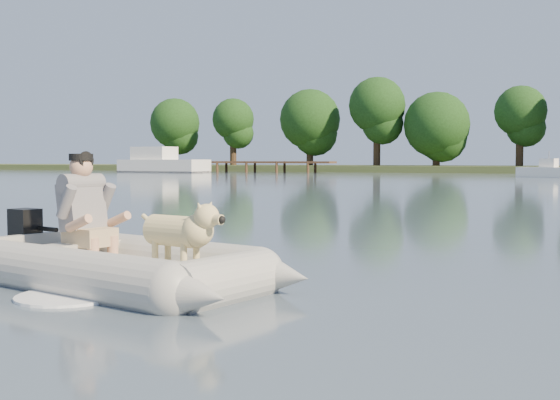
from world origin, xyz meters
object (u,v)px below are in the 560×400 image
at_px(dinghy, 124,225).
at_px(motorboat, 551,165).
at_px(dog, 175,237).
at_px(man, 83,203).
at_px(dock, 241,167).
at_px(cabin_cruiser, 163,160).

xyz_separation_m(dinghy, motorboat, (1.78, 45.20, 0.27)).
bearing_deg(dinghy, dog, 4.57).
distance_m(dinghy, man, 0.72).
bearing_deg(dock, cabin_cruiser, -160.81).
height_order(man, cabin_cruiser, cabin_cruiser).
height_order(dog, motorboat, motorboat).
height_order(man, motorboat, motorboat).
distance_m(dog, motorboat, 45.30).
relative_size(dock, dog, 19.57).
bearing_deg(dinghy, dock, 128.67).
bearing_deg(dock, dinghy, -64.16).
distance_m(dock, man, 57.59).
xyz_separation_m(dock, dog, (25.94, -52.34, -0.01)).
distance_m(cabin_cruiser, motorboat, 34.28).
relative_size(dock, man, 16.93).
bearing_deg(motorboat, dog, -72.91).
bearing_deg(man, motorboat, 99.72).
bearing_deg(man, dinghy, -4.24).
height_order(dock, motorboat, motorboat).
distance_m(dock, motorboat, 27.99).
relative_size(man, dog, 1.16).
bearing_deg(dinghy, motorboat, 100.57).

